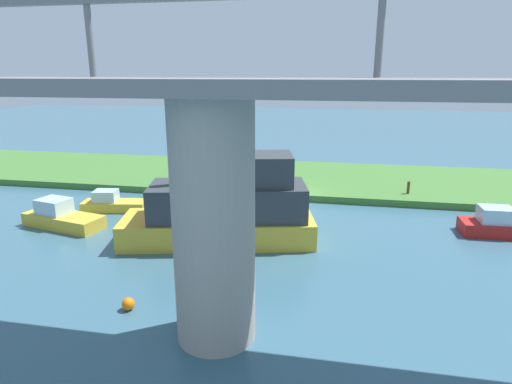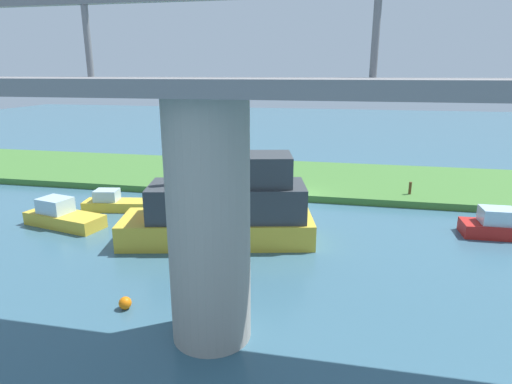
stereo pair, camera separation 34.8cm
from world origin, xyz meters
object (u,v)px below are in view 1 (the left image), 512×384
(mooring_post, at_px, (408,187))
(pontoon_yellow, at_px, (61,217))
(skiff_small, at_px, (112,203))
(marker_buoy, at_px, (128,304))
(person_on_bank, at_px, (250,172))
(houseboat_blue, at_px, (504,225))
(motorboat_white, at_px, (224,207))
(bridge_pylon, at_px, (214,225))

(mooring_post, xyz_separation_m, pontoon_yellow, (21.21, 9.64, -0.35))
(skiff_small, xyz_separation_m, marker_buoy, (-6.89, 11.37, -0.24))
(skiff_small, relative_size, marker_buoy, 8.69)
(person_on_bank, xyz_separation_m, mooring_post, (-11.97, 1.41, -0.26))
(pontoon_yellow, height_order, houseboat_blue, pontoon_yellow)
(houseboat_blue, xyz_separation_m, marker_buoy, (17.20, 11.39, -0.33))
(motorboat_white, xyz_separation_m, houseboat_blue, (-15.32, -3.79, -1.38))
(person_on_bank, xyz_separation_m, marker_buoy, (0.91, 19.00, -0.95))
(pontoon_yellow, height_order, marker_buoy, pontoon_yellow)
(motorboat_white, xyz_separation_m, marker_buoy, (1.88, 7.60, -1.71))
(houseboat_blue, bearing_deg, bridge_pylon, 42.76)
(bridge_pylon, relative_size, mooring_post, 9.32)
(mooring_post, relative_size, houseboat_blue, 0.18)
(bridge_pylon, relative_size, person_on_bank, 5.98)
(bridge_pylon, xyz_separation_m, person_on_bank, (2.95, -19.95, -2.95))
(mooring_post, height_order, marker_buoy, mooring_post)
(person_on_bank, distance_m, houseboat_blue, 17.99)
(houseboat_blue, bearing_deg, marker_buoy, 33.51)
(bridge_pylon, distance_m, marker_buoy, 5.57)
(person_on_bank, relative_size, skiff_small, 0.32)
(skiff_small, bearing_deg, marker_buoy, 121.22)
(person_on_bank, bearing_deg, motorboat_white, 94.87)
(pontoon_yellow, height_order, skiff_small, pontoon_yellow)
(person_on_bank, distance_m, mooring_post, 12.06)
(houseboat_blue, distance_m, skiff_small, 24.09)
(marker_buoy, bearing_deg, bridge_pylon, 166.17)
(pontoon_yellow, xyz_separation_m, houseboat_blue, (-25.53, -3.44, -0.01))
(pontoon_yellow, xyz_separation_m, marker_buoy, (-8.32, 7.95, -0.34))
(marker_buoy, bearing_deg, person_on_bank, -92.74)
(mooring_post, relative_size, pontoon_yellow, 0.17)
(houseboat_blue, bearing_deg, mooring_post, -55.10)
(mooring_post, relative_size, motorboat_white, 0.08)
(houseboat_blue, relative_size, marker_buoy, 9.86)
(pontoon_yellow, bearing_deg, person_on_bank, -129.88)
(pontoon_yellow, xyz_separation_m, skiff_small, (-1.44, -3.42, -0.10))
(pontoon_yellow, bearing_deg, marker_buoy, 136.32)
(mooring_post, bearing_deg, skiff_small, 17.47)
(marker_buoy, bearing_deg, pontoon_yellow, -43.68)
(houseboat_blue, height_order, marker_buoy, houseboat_blue)
(marker_buoy, bearing_deg, mooring_post, -126.22)
(pontoon_yellow, relative_size, skiff_small, 1.21)
(person_on_bank, xyz_separation_m, skiff_small, (7.80, 7.63, -0.71))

